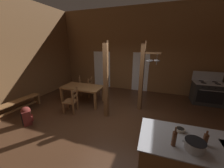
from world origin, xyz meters
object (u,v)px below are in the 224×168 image
at_px(kitchen_island, 202,165).
at_px(bench_along_left_wall, 18,104).
at_px(bottle_tall_on_counter, 206,139).
at_px(stove_range, 207,93).
at_px(bottle_short_on_counter, 174,138).
at_px(ladderback_chair_at_table_end, 93,88).
at_px(stockpot_on_counter, 195,145).
at_px(backpack, 27,115).
at_px(ladderback_chair_near_window, 72,101).
at_px(mixing_bowl_on_counter, 180,130).
at_px(dining_table, 82,88).
at_px(ladderback_chair_by_post, 83,86).

relative_size(kitchen_island, bench_along_left_wall, 1.34).
height_order(kitchen_island, bottle_tall_on_counter, bottle_tall_on_counter).
bearing_deg(bottle_tall_on_counter, bench_along_left_wall, 171.33).
bearing_deg(stove_range, bottle_short_on_counter, -112.07).
height_order(ladderback_chair_at_table_end, stockpot_on_counter, stockpot_on_counter).
relative_size(stockpot_on_counter, bottle_short_on_counter, 1.08).
height_order(ladderback_chair_at_table_end, backpack, ladderback_chair_at_table_end).
distance_m(bench_along_left_wall, backpack, 1.16).
distance_m(stove_range, stockpot_on_counter, 4.53).
relative_size(ladderback_chair_near_window, backpack, 1.59).
distance_m(ladderback_chair_near_window, mixing_bowl_on_counter, 3.65).
bearing_deg(backpack, stove_range, 32.41).
bearing_deg(ladderback_chair_at_table_end, ladderback_chair_near_window, -91.67).
bearing_deg(dining_table, bench_along_left_wall, -141.12).
distance_m(bench_along_left_wall, stockpot_on_counter, 5.60).
relative_size(ladderback_chair_by_post, bench_along_left_wall, 0.58).
relative_size(kitchen_island, mixing_bowl_on_counter, 13.37).
bearing_deg(ladderback_chair_by_post, kitchen_island, -36.01).
relative_size(kitchen_island, backpack, 3.67).
height_order(backpack, mixing_bowl_on_counter, mixing_bowl_on_counter).
bearing_deg(bottle_tall_on_counter, mixing_bowl_on_counter, 143.10).
distance_m(stove_range, mixing_bowl_on_counter, 4.19).
xyz_separation_m(dining_table, ladderback_chair_at_table_end, (0.11, 0.74, -0.20)).
relative_size(kitchen_island, bottle_tall_on_counter, 8.49).
distance_m(backpack, bottle_tall_on_counter, 4.67).
distance_m(dining_table, bottle_tall_on_counter, 4.48).
relative_size(ladderback_chair_at_table_end, bench_along_left_wall, 0.58).
relative_size(dining_table, ladderback_chair_at_table_end, 1.80).
height_order(dining_table, ladderback_chair_by_post, ladderback_chair_by_post).
relative_size(bench_along_left_wall, stockpot_on_counter, 4.50).
distance_m(dining_table, backpack, 2.18).
relative_size(kitchen_island, stove_range, 1.66).
xyz_separation_m(dining_table, ladderback_chair_near_window, (0.06, -0.86, -0.20)).
height_order(stove_range, dining_table, stove_range).
height_order(ladderback_chair_at_table_end, bottle_short_on_counter, bottle_short_on_counter).
height_order(stockpot_on_counter, bottle_short_on_counter, bottle_short_on_counter).
height_order(ladderback_chair_near_window, ladderback_chair_by_post, same).
xyz_separation_m(dining_table, bench_along_left_wall, (-1.87, -1.51, -0.34)).
height_order(bench_along_left_wall, bottle_short_on_counter, bottle_short_on_counter).
height_order(dining_table, bottle_tall_on_counter, bottle_tall_on_counter).
xyz_separation_m(ladderback_chair_at_table_end, backpack, (-0.93, -2.74, -0.14)).
bearing_deg(mixing_bowl_on_counter, stockpot_on_counter, -71.12).
height_order(kitchen_island, mixing_bowl_on_counter, mixing_bowl_on_counter).
bearing_deg(bench_along_left_wall, dining_table, 38.88).
distance_m(ladderback_chair_by_post, mixing_bowl_on_counter, 4.93).
bearing_deg(bottle_short_on_counter, stove_range, 67.93).
xyz_separation_m(stockpot_on_counter, mixing_bowl_on_counter, (-0.14, 0.41, -0.05)).
xyz_separation_m(kitchen_island, dining_table, (-3.84, 2.34, 0.20)).
bearing_deg(bottle_tall_on_counter, bottle_short_on_counter, -158.94).
bearing_deg(backpack, dining_table, 67.66).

